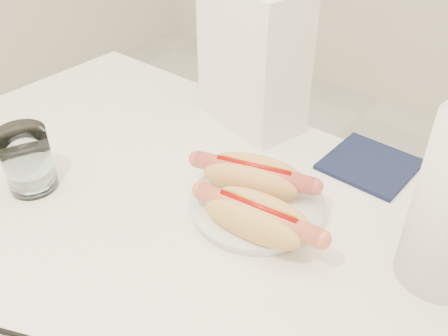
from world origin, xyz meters
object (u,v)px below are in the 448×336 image
Objects in this scene: hotdog_left at (253,176)px; napkin_box at (253,57)px; table at (172,263)px; plate at (257,206)px; hotdog_right at (257,218)px; water_glass at (27,160)px.

napkin_box is (-0.15, 0.19, 0.09)m from hotdog_left.
plate is at bearing 62.94° from table.
table is 6.22× the size of hotdog_left.
plate is at bearing -59.07° from hotdog_left.
napkin_box is at bearing 107.57° from table.
hotdog_left is at bearing 122.83° from hotdog_right.
hotdog_right reaches higher than table.
water_glass reaches higher than plate.
plate reaches higher than table.
plate is at bearing 118.58° from hotdog_right.
plate is 1.04× the size of hotdog_right.
hotdog_right is 0.35m from napkin_box.
hotdog_left is at bearing 35.15° from water_glass.
napkin_box is (0.15, 0.40, 0.08)m from water_glass.
napkin_box is at bearing 128.92° from plate.
napkin_box is (-0.11, 0.34, 0.20)m from table.
hotdog_left is 0.10m from hotdog_right.
plate is 1.05× the size of hotdog_left.
hotdog_right is at bearing -37.41° from napkin_box.
hotdog_left reaches higher than plate.
hotdog_right is (0.04, -0.05, 0.03)m from plate.
hotdog_left reaches higher than table.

